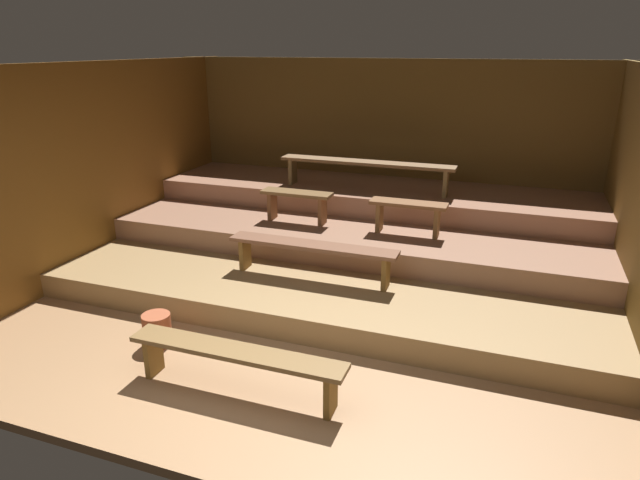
{
  "coord_description": "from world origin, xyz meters",
  "views": [
    {
      "loc": [
        1.85,
        -2.82,
        2.66
      ],
      "look_at": [
        -0.13,
        2.64,
        0.6
      ],
      "focal_mm": 30.94,
      "sensor_mm": 36.0,
      "label": 1
    }
  ],
  "objects_px": {
    "bench_middle_right": "(408,211)",
    "pail_floor": "(157,330)",
    "bench_middle_left": "(297,200)",
    "bench_floor_center": "(236,358)",
    "bench_upper_center": "(366,166)",
    "bench_lower_center": "(312,250)"
  },
  "relations": [
    {
      "from": "bench_floor_center",
      "to": "bench_middle_left",
      "type": "distance_m",
      "value": 2.95
    },
    {
      "from": "bench_middle_left",
      "to": "bench_middle_right",
      "type": "relative_size",
      "value": 1.0
    },
    {
      "from": "bench_lower_center",
      "to": "bench_upper_center",
      "type": "xyz_separation_m",
      "value": [
        0.06,
        1.88,
        0.55
      ]
    },
    {
      "from": "bench_floor_center",
      "to": "pail_floor",
      "type": "bearing_deg",
      "value": 158.57
    },
    {
      "from": "bench_middle_left",
      "to": "bench_middle_right",
      "type": "bearing_deg",
      "value": 0.0
    },
    {
      "from": "bench_middle_right",
      "to": "bench_upper_center",
      "type": "height_order",
      "value": "bench_upper_center"
    },
    {
      "from": "bench_upper_center",
      "to": "pail_floor",
      "type": "height_order",
      "value": "bench_upper_center"
    },
    {
      "from": "bench_floor_center",
      "to": "bench_upper_center",
      "type": "bearing_deg",
      "value": 89.61
    },
    {
      "from": "bench_floor_center",
      "to": "bench_lower_center",
      "type": "distance_m",
      "value": 1.83
    },
    {
      "from": "bench_floor_center",
      "to": "bench_lower_center",
      "type": "relative_size",
      "value": 0.98
    },
    {
      "from": "bench_lower_center",
      "to": "bench_upper_center",
      "type": "bearing_deg",
      "value": 88.17
    },
    {
      "from": "bench_middle_left",
      "to": "pail_floor",
      "type": "height_order",
      "value": "bench_middle_left"
    },
    {
      "from": "bench_middle_left",
      "to": "pail_floor",
      "type": "distance_m",
      "value": 2.55
    },
    {
      "from": "bench_lower_center",
      "to": "bench_middle_left",
      "type": "distance_m",
      "value": 1.21
    },
    {
      "from": "bench_middle_right",
      "to": "bench_upper_center",
      "type": "distance_m",
      "value": 1.18
    },
    {
      "from": "bench_lower_center",
      "to": "bench_middle_right",
      "type": "xyz_separation_m",
      "value": [
        0.82,
        1.03,
        0.24
      ]
    },
    {
      "from": "bench_lower_center",
      "to": "bench_floor_center",
      "type": "bearing_deg",
      "value": -88.9
    },
    {
      "from": "bench_middle_right",
      "to": "bench_middle_left",
      "type": "bearing_deg",
      "value": 180.0
    },
    {
      "from": "pail_floor",
      "to": "bench_floor_center",
      "type": "bearing_deg",
      "value": -21.43
    },
    {
      "from": "bench_middle_left",
      "to": "pail_floor",
      "type": "relative_size",
      "value": 2.89
    },
    {
      "from": "bench_middle_right",
      "to": "pail_floor",
      "type": "relative_size",
      "value": 2.89
    },
    {
      "from": "bench_floor_center",
      "to": "pail_floor",
      "type": "relative_size",
      "value": 5.89
    }
  ]
}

